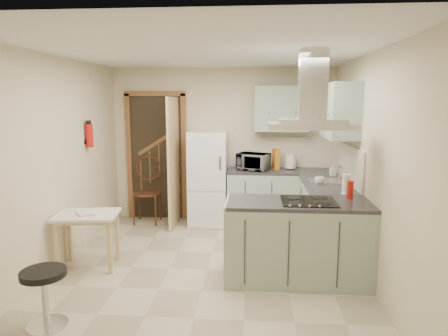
# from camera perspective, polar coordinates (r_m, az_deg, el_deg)

# --- Properties ---
(floor) EXTENTS (4.20, 4.20, 0.00)m
(floor) POSITION_cam_1_polar(r_m,az_deg,el_deg) (4.88, -2.35, -14.31)
(floor) COLOR #BAB191
(floor) RESTS_ON ground
(ceiling) EXTENTS (4.20, 4.20, 0.00)m
(ceiling) POSITION_cam_1_polar(r_m,az_deg,el_deg) (4.49, -2.58, 16.26)
(ceiling) COLOR silver
(ceiling) RESTS_ON back_wall
(back_wall) EXTENTS (3.60, 0.00, 3.60)m
(back_wall) POSITION_cam_1_polar(r_m,az_deg,el_deg) (6.59, -0.25, 3.28)
(back_wall) COLOR beige
(back_wall) RESTS_ON floor
(left_wall) EXTENTS (0.00, 4.20, 4.20)m
(left_wall) POSITION_cam_1_polar(r_m,az_deg,el_deg) (5.06, -23.12, 0.55)
(left_wall) COLOR beige
(left_wall) RESTS_ON floor
(right_wall) EXTENTS (0.00, 4.20, 4.20)m
(right_wall) POSITION_cam_1_polar(r_m,az_deg,el_deg) (4.66, 20.08, 0.02)
(right_wall) COLOR beige
(right_wall) RESTS_ON floor
(doorway) EXTENTS (1.10, 0.12, 2.10)m
(doorway) POSITION_cam_1_polar(r_m,az_deg,el_deg) (6.77, -9.60, 1.60)
(doorway) COLOR brown
(doorway) RESTS_ON floor
(fridge) EXTENTS (0.60, 0.60, 1.50)m
(fridge) POSITION_cam_1_polar(r_m,az_deg,el_deg) (6.39, -2.26, -1.46)
(fridge) COLOR white
(fridge) RESTS_ON floor
(counter_back) EXTENTS (1.08, 0.60, 0.90)m
(counter_back) POSITION_cam_1_polar(r_m,az_deg,el_deg) (6.42, 5.43, -4.20)
(counter_back) COLOR #9EB2A0
(counter_back) RESTS_ON floor
(counter_right) EXTENTS (0.60, 1.95, 0.90)m
(counter_right) POSITION_cam_1_polar(r_m,az_deg,el_deg) (5.84, 13.84, -5.84)
(counter_right) COLOR #9EB2A0
(counter_right) RESTS_ON floor
(splashback) EXTENTS (1.68, 0.02, 0.50)m
(splashback) POSITION_cam_1_polar(r_m,az_deg,el_deg) (6.58, 8.10, 2.30)
(splashback) COLOR beige
(splashback) RESTS_ON counter_back
(wall_cabinet_back) EXTENTS (0.85, 0.35, 0.70)m
(wall_cabinet_back) POSITION_cam_1_polar(r_m,az_deg,el_deg) (6.37, 8.25, 8.37)
(wall_cabinet_back) COLOR #9EB2A0
(wall_cabinet_back) RESTS_ON back_wall
(wall_cabinet_right) EXTENTS (0.35, 0.90, 0.70)m
(wall_cabinet_right) POSITION_cam_1_polar(r_m,az_deg,el_deg) (5.39, 16.23, 7.87)
(wall_cabinet_right) COLOR #9EB2A0
(wall_cabinet_right) RESTS_ON right_wall
(peninsula) EXTENTS (1.55, 0.65, 0.90)m
(peninsula) POSITION_cam_1_polar(r_m,az_deg,el_deg) (4.54, 10.49, -10.23)
(peninsula) COLOR #9EB2A0
(peninsula) RESTS_ON floor
(hob) EXTENTS (0.58, 0.50, 0.01)m
(hob) POSITION_cam_1_polar(r_m,az_deg,el_deg) (4.42, 11.96, -4.65)
(hob) COLOR black
(hob) RESTS_ON peninsula
(extractor_hood) EXTENTS (0.90, 0.55, 0.10)m
(extractor_hood) POSITION_cam_1_polar(r_m,az_deg,el_deg) (4.30, 12.34, 5.93)
(extractor_hood) COLOR silver
(extractor_hood) RESTS_ON ceiling
(sink) EXTENTS (0.45, 0.40, 0.01)m
(sink) POSITION_cam_1_polar(r_m,az_deg,el_deg) (5.57, 14.31, -1.80)
(sink) COLOR silver
(sink) RESTS_ON counter_right
(fire_extinguisher) EXTENTS (0.10, 0.10, 0.32)m
(fire_extinguisher) POSITION_cam_1_polar(r_m,az_deg,el_deg) (5.82, -18.68, 4.39)
(fire_extinguisher) COLOR #B2140F
(fire_extinguisher) RESTS_ON left_wall
(drop_leaf_table) EXTENTS (0.77, 0.62, 0.66)m
(drop_leaf_table) POSITION_cam_1_polar(r_m,az_deg,el_deg) (5.09, -18.79, -9.78)
(drop_leaf_table) COLOR tan
(drop_leaf_table) RESTS_ON floor
(bentwood_chair) EXTENTS (0.45, 0.45, 0.99)m
(bentwood_chair) POSITION_cam_1_polar(r_m,az_deg,el_deg) (6.60, -10.97, -3.55)
(bentwood_chair) COLOR #51381B
(bentwood_chair) RESTS_ON floor
(stool) EXTENTS (0.43, 0.43, 0.53)m
(stool) POSITION_cam_1_polar(r_m,az_deg,el_deg) (4.02, -24.18, -16.57)
(stool) COLOR black
(stool) RESTS_ON floor
(microwave) EXTENTS (0.56, 0.48, 0.26)m
(microwave) POSITION_cam_1_polar(r_m,az_deg,el_deg) (6.28, 4.22, 0.91)
(microwave) COLOR black
(microwave) RESTS_ON counter_back
(kettle) EXTENTS (0.21, 0.21, 0.25)m
(kettle) POSITION_cam_1_polar(r_m,az_deg,el_deg) (6.41, 9.48, 0.94)
(kettle) COLOR white
(kettle) RESTS_ON counter_back
(cereal_box) EXTENTS (0.12, 0.22, 0.32)m
(cereal_box) POSITION_cam_1_polar(r_m,az_deg,el_deg) (6.42, 7.45, 1.30)
(cereal_box) COLOR #C46D17
(cereal_box) RESTS_ON counter_back
(soap_bottle) EXTENTS (0.09, 0.09, 0.16)m
(soap_bottle) POSITION_cam_1_polar(r_m,az_deg,el_deg) (6.00, 15.30, -0.30)
(soap_bottle) COLOR #B3B6C0
(soap_bottle) RESTS_ON counter_right
(paper_towel) EXTENTS (0.12, 0.12, 0.25)m
(paper_towel) POSITION_cam_1_polar(r_m,az_deg,el_deg) (4.85, 17.10, -2.19)
(paper_towel) COLOR white
(paper_towel) RESTS_ON counter_right
(cup) EXTENTS (0.13, 0.13, 0.10)m
(cup) POSITION_cam_1_polar(r_m,az_deg,el_deg) (5.37, 13.51, -1.72)
(cup) COLOR silver
(cup) RESTS_ON counter_right
(red_bottle) EXTENTS (0.08, 0.08, 0.20)m
(red_bottle) POSITION_cam_1_polar(r_m,az_deg,el_deg) (4.65, 17.58, -2.99)
(red_bottle) COLOR red
(red_bottle) RESTS_ON peninsula
(book) EXTENTS (0.29, 0.30, 0.11)m
(book) POSITION_cam_1_polar(r_m,az_deg,el_deg) (4.96, -20.26, -5.71)
(book) COLOR maroon
(book) RESTS_ON drop_leaf_table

